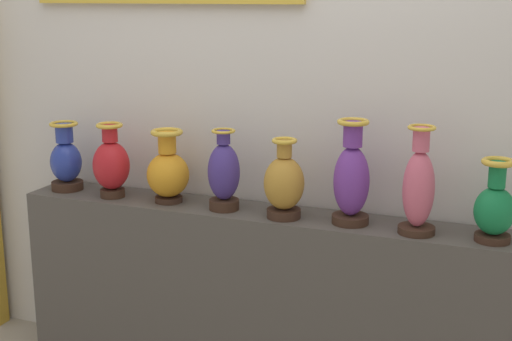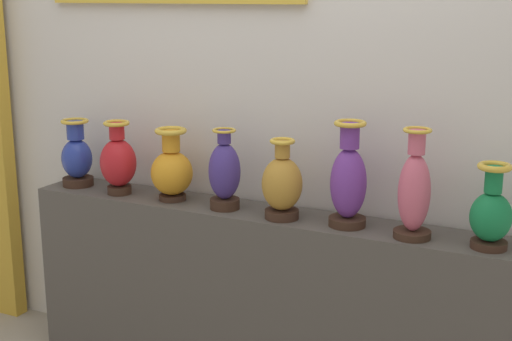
{
  "view_description": "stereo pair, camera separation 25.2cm",
  "coord_description": "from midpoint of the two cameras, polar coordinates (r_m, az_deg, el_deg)",
  "views": [
    {
      "loc": [
        1.09,
        -2.74,
        1.71
      ],
      "look_at": [
        0.0,
        0.0,
        0.99
      ],
      "focal_mm": 50.86,
      "sensor_mm": 36.0,
      "label": 1
    },
    {
      "loc": [
        1.32,
        -2.63,
        1.71
      ],
      "look_at": [
        0.0,
        0.0,
        0.99
      ],
      "focal_mm": 50.86,
      "sensor_mm": 36.0,
      "label": 2
    }
  ],
  "objects": [
    {
      "name": "vase_cobalt",
      "position": [
        3.52,
        -16.72,
        0.72
      ],
      "size": [
        0.15,
        0.15,
        0.32
      ],
      "color": "#382319",
      "rests_on": "display_shelf"
    },
    {
      "name": "vase_violet",
      "position": [
        2.87,
        5.04,
        -0.71
      ],
      "size": [
        0.15,
        0.15,
        0.42
      ],
      "color": "#382319",
      "rests_on": "display_shelf"
    },
    {
      "name": "display_shelf",
      "position": [
        3.22,
        -2.27,
        -10.19
      ],
      "size": [
        2.17,
        0.28,
        0.82
      ],
      "primitive_type": "cube",
      "color": "#4C4742",
      "rests_on": "ground_plane"
    },
    {
      "name": "back_wall",
      "position": [
        3.14,
        -1.21,
        10.71
      ],
      "size": [
        4.44,
        0.14,
        3.07
      ],
      "color": "silver",
      "rests_on": "ground_plane"
    },
    {
      "name": "vase_indigo",
      "position": [
        3.07,
        -4.9,
        -0.31
      ],
      "size": [
        0.14,
        0.14,
        0.35
      ],
      "color": "#382319",
      "rests_on": "display_shelf"
    },
    {
      "name": "vase_emerald",
      "position": [
        2.77,
        15.82,
        -2.86
      ],
      "size": [
        0.15,
        0.15,
        0.31
      ],
      "color": "#382319",
      "rests_on": "display_shelf"
    },
    {
      "name": "vase_rose",
      "position": [
        2.78,
        10.16,
        -1.42
      ],
      "size": [
        0.14,
        0.14,
        0.42
      ],
      "color": "#382319",
      "rests_on": "display_shelf"
    },
    {
      "name": "vase_amber",
      "position": [
        3.21,
        -9.18,
        -0.09
      ],
      "size": [
        0.19,
        0.19,
        0.33
      ],
      "color": "#382319",
      "rests_on": "display_shelf"
    },
    {
      "name": "vase_crimson",
      "position": [
        3.34,
        -13.45,
        0.47
      ],
      "size": [
        0.17,
        0.17,
        0.34
      ],
      "color": "#382319",
      "rests_on": "display_shelf"
    },
    {
      "name": "vase_ochre",
      "position": [
        2.95,
        -0.22,
        -1.09
      ],
      "size": [
        0.17,
        0.17,
        0.33
      ],
      "color": "#382319",
      "rests_on": "display_shelf"
    }
  ]
}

